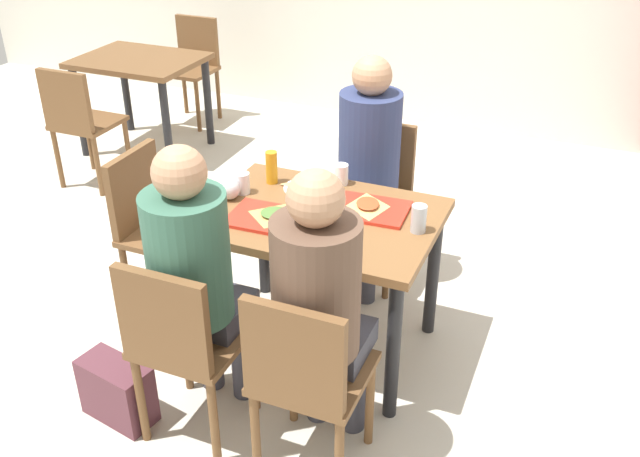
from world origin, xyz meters
TOP-DOWN VIEW (x-y plane):
  - ground_plane at (0.00, 0.00)m, footprint 10.00×10.00m
  - main_table at (0.00, 0.00)m, footprint 1.04×0.76m
  - chair_near_left at (-0.26, -0.76)m, footprint 0.40×0.40m
  - chair_near_right at (0.26, -0.76)m, footprint 0.40×0.40m
  - chair_far_side at (0.00, 0.76)m, footprint 0.40×0.40m
  - chair_left_end at (-0.90, 0.00)m, footprint 0.40×0.40m
  - person_in_red at (-0.26, -0.62)m, footprint 0.32×0.42m
  - person_in_brown_jacket at (0.26, -0.62)m, footprint 0.32×0.42m
  - person_far_side at (-0.00, 0.62)m, footprint 0.32×0.42m
  - tray_red_near at (-0.18, -0.13)m, footprint 0.37×0.27m
  - tray_red_far at (0.18, 0.11)m, footprint 0.37×0.28m
  - paper_plate_center at (-0.16, 0.21)m, footprint 0.22×0.22m
  - paper_plate_near_edge at (0.16, -0.21)m, footprint 0.22×0.22m
  - pizza_slice_a at (-0.16, -0.12)m, footprint 0.19×0.18m
  - pizza_slice_b at (0.18, 0.12)m, footprint 0.21×0.23m
  - pizza_slice_c at (-0.14, 0.24)m, footprint 0.25×0.19m
  - pizza_slice_d at (0.16, -0.20)m, footprint 0.25×0.24m
  - plastic_cup_a at (-0.03, 0.32)m, footprint 0.07×0.07m
  - plastic_cup_b at (0.03, -0.32)m, footprint 0.07×0.07m
  - plastic_cup_c at (-0.42, 0.06)m, footprint 0.07×0.07m
  - soda_can at (0.44, 0.02)m, footprint 0.07×0.07m
  - condiment_bottle at (-0.34, 0.21)m, footprint 0.06×0.06m
  - foil_bundle at (-0.44, -0.02)m, footprint 0.10×0.10m
  - handbag at (-0.61, -0.78)m, footprint 0.34×0.22m
  - background_table at (-2.20, 1.75)m, footprint 0.90×0.70m
  - background_chair_near at (-2.20, 1.02)m, footprint 0.40×0.40m
  - background_chair_far at (-2.20, 2.48)m, footprint 0.40×0.40m

SIDE VIEW (x-z plane):
  - ground_plane at x=0.00m, z-range -0.02..0.00m
  - handbag at x=-0.61m, z-range 0.00..0.28m
  - chair_near_left at x=-0.26m, z-range 0.08..0.94m
  - chair_near_right at x=0.26m, z-range 0.08..0.94m
  - chair_far_side at x=0.00m, z-range 0.08..0.94m
  - chair_left_end at x=-0.90m, z-range 0.08..0.94m
  - background_chair_near at x=-2.20m, z-range 0.08..0.94m
  - background_chair_far at x=-2.20m, z-range 0.08..0.94m
  - background_table at x=-2.20m, z-range 0.24..0.98m
  - main_table at x=0.00m, z-range 0.26..0.99m
  - paper_plate_center at x=-0.16m, z-range 0.73..0.74m
  - paper_plate_near_edge at x=0.16m, z-range 0.73..0.74m
  - tray_red_near at x=-0.18m, z-range 0.73..0.75m
  - tray_red_far at x=0.18m, z-range 0.73..0.75m
  - pizza_slice_d at x=0.16m, z-range 0.74..0.76m
  - pizza_slice_c at x=-0.14m, z-range 0.74..0.76m
  - person_in_red at x=-0.26m, z-range 0.12..1.39m
  - person_in_brown_jacket at x=0.26m, z-range 0.12..1.39m
  - person_far_side at x=0.00m, z-range 0.12..1.39m
  - pizza_slice_a at x=-0.16m, z-range 0.75..0.77m
  - pizza_slice_b at x=0.18m, z-range 0.75..0.77m
  - plastic_cup_a at x=-0.03m, z-range 0.73..0.83m
  - plastic_cup_b at x=0.03m, z-range 0.73..0.83m
  - plastic_cup_c at x=-0.42m, z-range 0.73..0.83m
  - foil_bundle at x=-0.44m, z-range 0.73..0.83m
  - soda_can at x=0.44m, z-range 0.73..0.86m
  - condiment_bottle at x=-0.34m, z-range 0.73..0.89m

